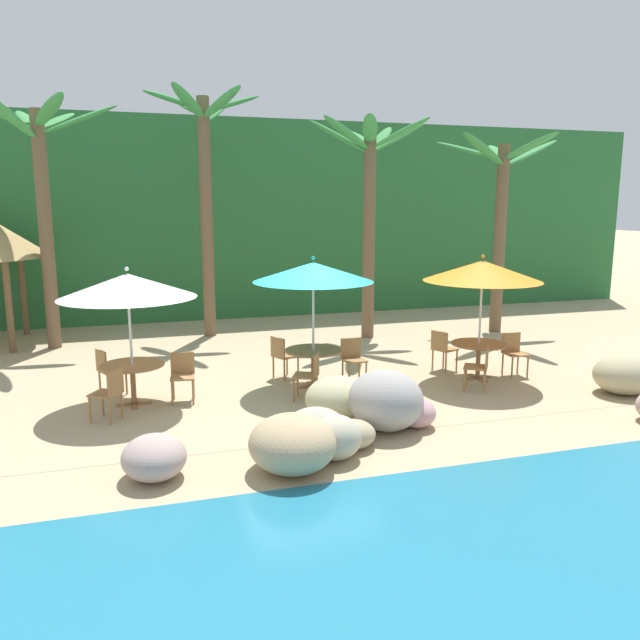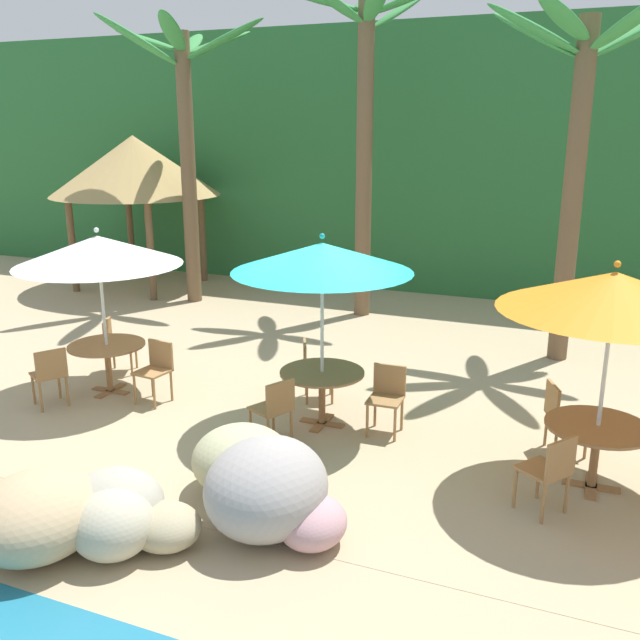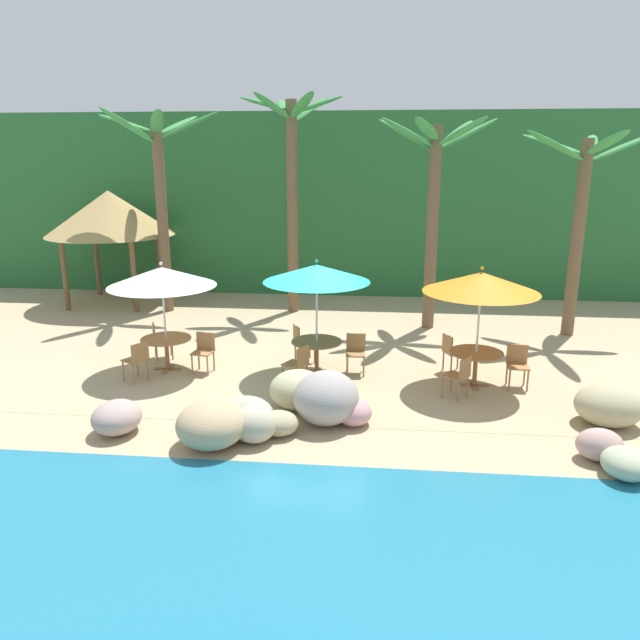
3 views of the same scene
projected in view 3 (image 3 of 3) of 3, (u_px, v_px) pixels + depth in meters
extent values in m
plane|color=tan|center=(309.00, 374.00, 13.32)|extent=(120.00, 120.00, 0.00)
cube|color=tan|center=(309.00, 374.00, 13.32)|extent=(18.00, 5.20, 0.01)
cube|color=#286633|center=(339.00, 204.00, 21.17)|extent=(28.00, 2.40, 6.00)
ellipsoid|color=#9E9794|center=(326.00, 398.00, 10.82)|extent=(1.17, 1.30, 0.94)
ellipsoid|color=#A8B18F|center=(625.00, 463.00, 9.02)|extent=(0.68, 0.78, 0.44)
ellipsoid|color=tan|center=(609.00, 405.00, 10.75)|extent=(1.18, 1.05, 0.73)
ellipsoid|color=tan|center=(278.00, 423.00, 10.41)|extent=(0.70, 0.63, 0.41)
ellipsoid|color=tan|center=(600.00, 445.00, 9.53)|extent=(0.72, 0.60, 0.51)
ellipsoid|color=#BD8E96|center=(354.00, 412.00, 10.80)|extent=(0.65, 0.71, 0.47)
ellipsoid|color=tan|center=(212.00, 424.00, 9.97)|extent=(1.16, 1.24, 0.76)
ellipsoid|color=#AF958E|center=(117.00, 417.00, 10.46)|extent=(0.83, 0.95, 0.57)
ellipsoid|color=#A9A390|center=(247.00, 415.00, 10.44)|extent=(0.94, 0.85, 0.65)
ellipsoid|color=#B5B386|center=(298.00, 389.00, 11.47)|extent=(1.08, 1.04, 0.73)
ellipsoid|color=#B8AF94|center=(254.00, 424.00, 10.14)|extent=(0.76, 0.76, 0.62)
cylinder|color=silver|center=(165.00, 322.00, 13.31)|extent=(0.04, 0.04, 2.22)
cone|color=white|center=(162.00, 277.00, 13.05)|extent=(2.33, 2.33, 0.41)
sphere|color=white|center=(161.00, 263.00, 12.97)|extent=(0.07, 0.07, 0.07)
cube|color=olive|center=(168.00, 369.00, 13.60)|extent=(0.60, 0.12, 0.03)
cube|color=olive|center=(168.00, 369.00, 13.60)|extent=(0.12, 0.60, 0.03)
cylinder|color=olive|center=(167.00, 354.00, 13.50)|extent=(0.09, 0.09, 0.71)
cylinder|color=olive|center=(166.00, 339.00, 13.41)|extent=(1.10, 1.10, 0.03)
cylinder|color=#9E7042|center=(208.00, 366.00, 13.16)|extent=(0.04, 0.04, 0.45)
cylinder|color=#9E7042|center=(192.00, 365.00, 13.23)|extent=(0.04, 0.04, 0.45)
cylinder|color=#9E7042|center=(214.00, 361.00, 13.49)|extent=(0.04, 0.04, 0.45)
cylinder|color=#9E7042|center=(199.00, 360.00, 13.57)|extent=(0.04, 0.04, 0.45)
cube|color=#9E7042|center=(203.00, 353.00, 13.30)|extent=(0.47, 0.47, 0.03)
cube|color=#9E7042|center=(206.00, 341.00, 13.44)|extent=(0.42, 0.09, 0.42)
cylinder|color=#9E7042|center=(171.00, 346.00, 14.54)|extent=(0.04, 0.04, 0.45)
cylinder|color=#9E7042|center=(172.00, 351.00, 14.21)|extent=(0.04, 0.04, 0.45)
cylinder|color=#9E7042|center=(155.00, 348.00, 14.42)|extent=(0.04, 0.04, 0.45)
cylinder|color=#9E7042|center=(157.00, 352.00, 14.10)|extent=(0.04, 0.04, 0.45)
cube|color=#9E7042|center=(163.00, 339.00, 14.25)|extent=(0.56, 0.56, 0.03)
cube|color=#9E7042|center=(154.00, 332.00, 14.14)|extent=(0.21, 0.40, 0.42)
cylinder|color=#9E7042|center=(123.00, 371.00, 12.85)|extent=(0.04, 0.04, 0.45)
cylinder|color=#9E7042|center=(137.00, 367.00, 13.13)|extent=(0.04, 0.04, 0.45)
cylinder|color=#9E7042|center=(134.00, 375.00, 12.64)|extent=(0.04, 0.04, 0.45)
cylinder|color=#9E7042|center=(148.00, 370.00, 12.92)|extent=(0.04, 0.04, 0.45)
cube|color=#9E7042|center=(135.00, 360.00, 12.82)|extent=(0.58, 0.58, 0.03)
cube|color=#9E7042|center=(140.00, 353.00, 12.66)|extent=(0.25, 0.38, 0.42)
cylinder|color=silver|center=(317.00, 322.00, 13.09)|extent=(0.04, 0.04, 2.33)
cone|color=teal|center=(317.00, 273.00, 12.81)|extent=(2.28, 2.28, 0.36)
sphere|color=teal|center=(317.00, 261.00, 12.74)|extent=(0.07, 0.07, 0.07)
cube|color=olive|center=(317.00, 372.00, 13.39)|extent=(0.60, 0.12, 0.03)
cube|color=olive|center=(317.00, 372.00, 13.39)|extent=(0.12, 0.60, 0.03)
cylinder|color=olive|center=(317.00, 357.00, 13.30)|extent=(0.09, 0.09, 0.71)
cylinder|color=olive|center=(317.00, 342.00, 13.20)|extent=(1.10, 1.10, 0.03)
cylinder|color=#9E7042|center=(364.00, 367.00, 13.09)|extent=(0.04, 0.04, 0.45)
cylinder|color=#9E7042|center=(347.00, 367.00, 13.12)|extent=(0.04, 0.04, 0.45)
cylinder|color=#9E7042|center=(364.00, 362.00, 13.44)|extent=(0.04, 0.04, 0.45)
cylinder|color=#9E7042|center=(348.00, 361.00, 13.46)|extent=(0.04, 0.04, 0.45)
cube|color=#9E7042|center=(356.00, 354.00, 13.22)|extent=(0.43, 0.43, 0.03)
cube|color=#9E7042|center=(356.00, 343.00, 13.36)|extent=(0.42, 0.05, 0.42)
cylinder|color=#9E7042|center=(310.00, 349.00, 14.33)|extent=(0.04, 0.04, 0.45)
cylinder|color=#9E7042|center=(315.00, 353.00, 14.00)|extent=(0.04, 0.04, 0.45)
cylinder|color=#9E7042|center=(295.00, 350.00, 14.22)|extent=(0.04, 0.04, 0.45)
cylinder|color=#9E7042|center=(300.00, 355.00, 13.89)|extent=(0.04, 0.04, 0.45)
cube|color=#9E7042|center=(305.00, 342.00, 14.05)|extent=(0.56, 0.56, 0.03)
cube|color=#9E7042|center=(296.00, 335.00, 13.93)|extent=(0.21, 0.40, 0.42)
cylinder|color=#9E7042|center=(283.00, 376.00, 12.58)|extent=(0.04, 0.04, 0.45)
cylinder|color=#9E7042|center=(293.00, 371.00, 12.88)|extent=(0.04, 0.04, 0.45)
cylinder|color=#9E7042|center=(297.00, 379.00, 12.40)|extent=(0.04, 0.04, 0.45)
cylinder|color=#9E7042|center=(307.00, 374.00, 12.69)|extent=(0.04, 0.04, 0.45)
cube|color=#9E7042|center=(295.00, 364.00, 12.58)|extent=(0.56, 0.56, 0.03)
cube|color=#9E7042|center=(303.00, 357.00, 12.42)|extent=(0.22, 0.39, 0.42)
cylinder|color=silver|center=(478.00, 333.00, 12.36)|extent=(0.04, 0.04, 2.30)
cone|color=orange|center=(481.00, 282.00, 12.08)|extent=(2.32, 2.32, 0.40)
sphere|color=orange|center=(482.00, 268.00, 12.01)|extent=(0.07, 0.07, 0.07)
cube|color=olive|center=(474.00, 385.00, 12.65)|extent=(0.60, 0.12, 0.03)
cube|color=olive|center=(474.00, 385.00, 12.65)|extent=(0.12, 0.60, 0.03)
cylinder|color=olive|center=(475.00, 369.00, 12.56)|extent=(0.09, 0.09, 0.71)
cylinder|color=olive|center=(476.00, 353.00, 12.47)|extent=(1.10, 1.10, 0.03)
cylinder|color=#9E7042|center=(528.00, 381.00, 12.30)|extent=(0.04, 0.04, 0.45)
cylinder|color=#9E7042|center=(509.00, 380.00, 12.34)|extent=(0.04, 0.04, 0.45)
cylinder|color=#9E7042|center=(524.00, 375.00, 12.64)|extent=(0.04, 0.04, 0.45)
cylinder|color=#9E7042|center=(507.00, 374.00, 12.68)|extent=(0.04, 0.04, 0.45)
cube|color=#9E7042|center=(518.00, 366.00, 12.43)|extent=(0.43, 0.43, 0.03)
cube|color=#9E7042|center=(517.00, 354.00, 12.57)|extent=(0.42, 0.05, 0.42)
cylinder|color=#9E7042|center=(458.00, 359.00, 13.60)|extent=(0.04, 0.04, 0.45)
cylinder|color=#9E7042|center=(466.00, 364.00, 13.27)|extent=(0.04, 0.04, 0.45)
cylinder|color=#9E7042|center=(443.00, 361.00, 13.50)|extent=(0.04, 0.04, 0.45)
cylinder|color=#9E7042|center=(451.00, 366.00, 13.17)|extent=(0.04, 0.04, 0.45)
cube|color=#9E7042|center=(455.00, 352.00, 13.32)|extent=(0.55, 0.55, 0.03)
cube|color=#9E7042|center=(447.00, 345.00, 13.22)|extent=(0.19, 0.40, 0.42)
cylinder|color=#9E7042|center=(442.00, 387.00, 11.96)|extent=(0.04, 0.04, 0.45)
cylinder|color=#9E7042|center=(451.00, 382.00, 12.22)|extent=(0.04, 0.04, 0.45)
cylinder|color=#9E7042|center=(459.00, 392.00, 11.73)|extent=(0.04, 0.04, 0.45)
cylinder|color=#9E7042|center=(467.00, 387.00, 11.99)|extent=(0.04, 0.04, 0.45)
cube|color=#9E7042|center=(455.00, 376.00, 11.91)|extent=(0.58, 0.58, 0.03)
cube|color=#9E7042|center=(465.00, 368.00, 11.74)|extent=(0.27, 0.37, 0.42)
cylinder|color=brown|center=(162.00, 218.00, 18.05)|extent=(0.32, 0.32, 5.65)
ellipsoid|color=#388942|center=(189.00, 125.00, 17.35)|extent=(1.80, 0.50, 0.83)
ellipsoid|color=#388942|center=(178.00, 125.00, 18.16)|extent=(1.02, 1.82, 0.70)
ellipsoid|color=#388942|center=(156.00, 126.00, 18.24)|extent=(0.95, 1.83, 0.73)
ellipsoid|color=#388942|center=(127.00, 123.00, 17.57)|extent=(1.87, 0.63, 0.63)
ellipsoid|color=#388942|center=(128.00, 126.00, 16.66)|extent=(1.23, 1.65, 0.97)
ellipsoid|color=#388942|center=(157.00, 122.00, 16.48)|extent=(1.04, 1.83, 0.64)
cylinder|color=brown|center=(292.00, 210.00, 17.92)|extent=(0.32, 0.32, 6.15)
ellipsoid|color=#388942|center=(317.00, 105.00, 17.10)|extent=(1.47, 0.40, 0.56)
ellipsoid|color=#388942|center=(309.00, 110.00, 17.72)|extent=(1.08, 1.32, 0.83)
ellipsoid|color=#388942|center=(285.00, 108.00, 17.85)|extent=(0.88, 1.46, 0.65)
ellipsoid|color=#388942|center=(265.00, 104.00, 17.20)|extent=(1.48, 0.40, 0.49)
ellipsoid|color=#388942|center=(272.00, 106.00, 16.63)|extent=(1.10, 1.35, 0.73)
ellipsoid|color=#388942|center=(302.00, 105.00, 16.52)|extent=(1.04, 1.39, 0.72)
cylinder|color=brown|center=(432.00, 230.00, 16.27)|extent=(0.32, 0.32, 5.40)
ellipsoid|color=#388942|center=(469.00, 134.00, 15.62)|extent=(1.54, 0.50, 0.85)
ellipsoid|color=#388942|center=(455.00, 134.00, 16.16)|extent=(1.27, 1.38, 0.85)
ellipsoid|color=#388942|center=(430.00, 132.00, 16.39)|extent=(0.56, 1.63, 0.63)
ellipsoid|color=#388942|center=(405.00, 134.00, 15.90)|extent=(1.55, 0.73, 0.87)
ellipsoid|color=#388942|center=(408.00, 133.00, 15.37)|extent=(1.55, 0.96, 0.80)
ellipsoid|color=#388942|center=(427.00, 129.00, 14.90)|extent=(0.93, 1.62, 0.60)
ellipsoid|color=#388942|center=(462.00, 131.00, 15.00)|extent=(1.34, 1.37, 0.76)
cylinder|color=brown|center=(577.00, 240.00, 15.64)|extent=(0.32, 0.32, 5.04)
ellipsoid|color=#388942|center=(625.00, 146.00, 15.07)|extent=(1.83, 0.62, 0.83)
ellipsoid|color=#388942|center=(590.00, 144.00, 15.83)|extent=(0.99, 1.87, 0.62)
ellipsoid|color=#388942|center=(553.00, 144.00, 15.72)|extent=(1.56, 1.57, 0.63)
ellipsoid|color=#388942|center=(556.00, 146.00, 14.72)|extent=(1.79, 1.09, 0.81)
ellipsoid|color=#388942|center=(607.00, 143.00, 14.10)|extent=(0.62, 1.89, 0.63)
cylinder|color=brown|center=(97.00, 263.00, 20.62)|extent=(0.16, 0.16, 2.20)
cylinder|color=brown|center=(160.00, 264.00, 20.41)|extent=(0.16, 0.16, 2.20)
cylinder|color=brown|center=(65.00, 275.00, 18.53)|extent=(0.16, 0.16, 2.20)
cylinder|color=brown|center=(134.00, 277.00, 18.31)|extent=(0.16, 0.16, 2.20)
cone|color=tan|center=(109.00, 213.00, 19.00)|extent=(3.97, 3.97, 1.38)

